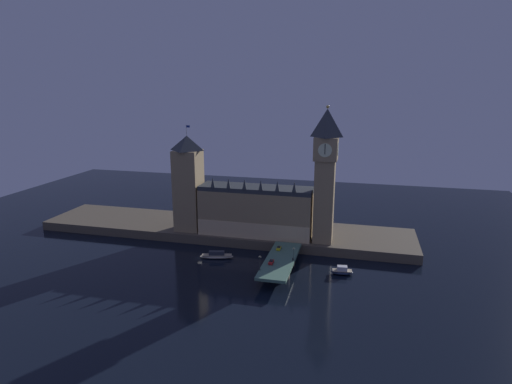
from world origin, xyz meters
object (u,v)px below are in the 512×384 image
victoria_tower (188,183)px  car_northbound_trail (271,262)px  pedestrian_mid_walk (293,259)px  boat_downstream (342,271)px  street_lamp_near (260,261)px  street_lamp_mid (294,252)px  clock_tower (325,172)px  boat_upstream (217,256)px  car_northbound_lead (279,248)px

victoria_tower → car_northbound_trail: size_ratio=13.07×
pedestrian_mid_walk → boat_downstream: (23.03, 3.63, -5.40)m
victoria_tower → street_lamp_near: victoria_tower is taller
boat_downstream → street_lamp_near: bearing=-153.3°
car_northbound_trail → street_lamp_mid: size_ratio=0.72×
clock_tower → car_northbound_trail: bearing=-117.9°
clock_tower → boat_upstream: size_ratio=4.02×
victoria_tower → street_lamp_near: (53.66, -48.30, -22.08)m
street_lamp_mid → pedestrian_mid_walk: bearing=-127.7°
pedestrian_mid_walk → street_lamp_mid: (0.40, 0.52, 3.11)m
boat_upstream → pedestrian_mid_walk: bearing=-10.4°
pedestrian_mid_walk → boat_upstream: bearing=169.6°
street_lamp_near → boat_downstream: (35.50, 17.83, -8.83)m
victoria_tower → clock_tower: bearing=-1.5°
victoria_tower → car_northbound_lead: 66.23m
boat_downstream → street_lamp_mid: bearing=-172.2°
boat_upstream → boat_downstream: boat_downstream is taller
car_northbound_lead → boat_downstream: bearing=-15.4°
clock_tower → victoria_tower: 77.82m
boat_upstream → boat_downstream: size_ratio=1.66×
car_northbound_trail → pedestrian_mid_walk: bearing=32.1°
clock_tower → street_lamp_near: (-23.40, -46.24, -32.74)m
car_northbound_lead → car_northbound_trail: bearing=-90.0°
street_lamp_near → street_lamp_mid: (12.86, 14.72, -0.32)m
car_northbound_lead → street_lamp_near: size_ratio=0.66×
car_northbound_trail → boat_downstream: size_ratio=0.43×
car_northbound_lead → boat_upstream: bearing=-171.0°
victoria_tower → street_lamp_mid: victoria_tower is taller
clock_tower → victoria_tower: size_ratio=1.19×
clock_tower → boat_downstream: (12.10, -28.41, -41.57)m
victoria_tower → street_lamp_near: size_ratio=8.70×
boat_downstream → boat_upstream: bearing=176.6°
pedestrian_mid_walk → street_lamp_near: 19.20m
street_lamp_near → car_northbound_trail: bearing=68.1°
car_northbound_lead → boat_downstream: car_northbound_lead is taller
victoria_tower → car_northbound_trail: 74.15m
victoria_tower → car_northbound_lead: bearing=-20.8°
car_northbound_trail → victoria_tower: bearing=145.1°
car_northbound_trail → clock_tower: bearing=62.1°
clock_tower → pedestrian_mid_walk: bearing=-108.8°
victoria_tower → pedestrian_mid_walk: (66.12, -34.10, -25.51)m
clock_tower → pedestrian_mid_walk: 49.54m
boat_upstream → car_northbound_lead: bearing=9.0°
victoria_tower → boat_downstream: bearing=-18.9°
victoria_tower → street_lamp_mid: size_ratio=9.40×
car_northbound_lead → boat_upstream: car_northbound_lead is taller
victoria_tower → pedestrian_mid_walk: victoria_tower is taller
car_northbound_lead → boat_upstream: size_ratio=0.25×
clock_tower → car_northbound_lead: (-19.98, -19.60, -36.36)m
car_northbound_lead → boat_downstream: (32.08, -8.81, -5.21)m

